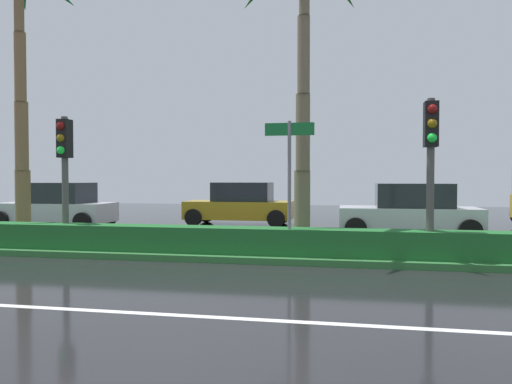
{
  "coord_description": "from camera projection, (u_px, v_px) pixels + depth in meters",
  "views": [
    {
      "loc": [
        1.71,
        -4.25,
        1.87
      ],
      "look_at": [
        -0.85,
        9.14,
        1.5
      ],
      "focal_mm": 33.92,
      "sensor_mm": 36.0,
      "label": 1
    }
  ],
  "objects": [
    {
      "name": "ground_plane",
      "position": [
        285.0,
        248.0,
        13.38
      ],
      "size": [
        90.0,
        42.0,
        0.1
      ],
      "primitive_type": "cube",
      "color": "black"
    },
    {
      "name": "near_lane_divider_stripe",
      "position": [
        219.0,
        317.0,
        6.51
      ],
      "size": [
        81.0,
        0.14,
        0.01
      ],
      "primitive_type": "cube",
      "color": "white",
      "rests_on": "ground_plane"
    },
    {
      "name": "median_strip",
      "position": [
        280.0,
        249.0,
        12.4
      ],
      "size": [
        85.5,
        4.0,
        0.15
      ],
      "primitive_type": "cube",
      "color": "#2D6B33",
      "rests_on": "ground_plane"
    },
    {
      "name": "median_hedge",
      "position": [
        272.0,
        241.0,
        11.01
      ],
      "size": [
        76.5,
        0.7,
        0.6
      ],
      "color": "#1E6028",
      "rests_on": "median_strip"
    },
    {
      "name": "palm_tree_mid_left",
      "position": [
        19.0,
        1.0,
        13.75
      ],
      "size": [
        3.63,
        3.42,
        8.43
      ],
      "color": "brown",
      "rests_on": "median_strip"
    },
    {
      "name": "traffic_signal_median_left",
      "position": [
        64.0,
        157.0,
        12.12
      ],
      "size": [
        0.28,
        0.43,
        3.28
      ],
      "color": "#4C4C47",
      "rests_on": "median_strip"
    },
    {
      "name": "traffic_signal_median_right",
      "position": [
        431.0,
        149.0,
        10.25
      ],
      "size": [
        0.28,
        0.43,
        3.43
      ],
      "color": "#4C4C47",
      "rests_on": "median_strip"
    },
    {
      "name": "street_name_sign",
      "position": [
        289.0,
        169.0,
        10.71
      ],
      "size": [
        1.1,
        0.08,
        3.0
      ],
      "color": "slate",
      "rests_on": "median_strip"
    },
    {
      "name": "car_in_traffic_leading",
      "position": [
        57.0,
        206.0,
        18.3
      ],
      "size": [
        4.3,
        2.02,
        1.72
      ],
      "rotation": [
        0.0,
        0.0,
        3.14
      ],
      "color": "silver",
      "rests_on": "ground_plane"
    },
    {
      "name": "car_in_traffic_second",
      "position": [
        240.0,
        204.0,
        19.63
      ],
      "size": [
        4.3,
        2.02,
        1.72
      ],
      "rotation": [
        0.0,
        0.0,
        3.14
      ],
      "color": "#B28C1E",
      "rests_on": "ground_plane"
    },
    {
      "name": "car_in_traffic_third",
      "position": [
        410.0,
        212.0,
        15.37
      ],
      "size": [
        4.3,
        2.02,
        1.72
      ],
      "rotation": [
        0.0,
        0.0,
        3.14
      ],
      "color": "silver",
      "rests_on": "ground_plane"
    }
  ]
}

